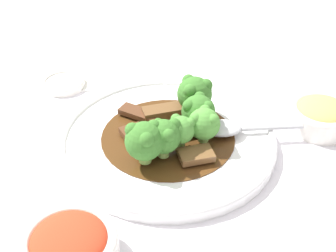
{
  "coord_description": "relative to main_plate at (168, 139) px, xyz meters",
  "views": [
    {
      "loc": [
        -0.54,
        -0.07,
        0.43
      ],
      "look_at": [
        0.0,
        0.0,
        0.03
      ],
      "focal_mm": 50.0,
      "sensor_mm": 36.0,
      "label": 1
    }
  ],
  "objects": [
    {
      "name": "beef_strip_3",
      "position": [
        0.05,
        0.02,
        0.02
      ],
      "size": [
        0.05,
        0.06,
        0.01
      ],
      "color": "brown",
      "rests_on": "main_plate"
    },
    {
      "name": "broccoli_floret_1",
      "position": [
        0.06,
        -0.03,
        0.04
      ],
      "size": [
        0.05,
        0.05,
        0.06
      ],
      "color": "#7FA84C",
      "rests_on": "main_plate"
    },
    {
      "name": "main_plate",
      "position": [
        0.0,
        0.0,
        0.0
      ],
      "size": [
        0.32,
        0.32,
        0.02
      ],
      "color": "white",
      "rests_on": "ground_plane"
    },
    {
      "name": "side_bowl_kimchi",
      "position": [
        -0.22,
        0.08,
        0.01
      ],
      "size": [
        0.11,
        0.11,
        0.05
      ],
      "color": "white",
      "rests_on": "ground_plane"
    },
    {
      "name": "beef_strip_0",
      "position": [
        -0.02,
        0.04,
        0.01
      ],
      "size": [
        0.07,
        0.06,
        0.01
      ],
      "color": "#56331E",
      "rests_on": "main_plate"
    },
    {
      "name": "broccoli_floret_2",
      "position": [
        -0.05,
        -0.0,
        0.04
      ],
      "size": [
        0.05,
        0.05,
        0.06
      ],
      "color": "#8EB756",
      "rests_on": "main_plate"
    },
    {
      "name": "broccoli_floret_6",
      "position": [
        -0.01,
        -0.05,
        0.04
      ],
      "size": [
        0.05,
        0.05,
        0.05
      ],
      "color": "#8EB756",
      "rests_on": "main_plate"
    },
    {
      "name": "broccoli_floret_3",
      "position": [
        0.02,
        -0.04,
        0.04
      ],
      "size": [
        0.05,
        0.05,
        0.05
      ],
      "color": "#7FA84C",
      "rests_on": "main_plate"
    },
    {
      "name": "side_bowl_appetizer",
      "position": [
        0.08,
        -0.23,
        0.01
      ],
      "size": [
        0.1,
        0.1,
        0.04
      ],
      "color": "white",
      "rests_on": "ground_plane"
    },
    {
      "name": "beef_strip_2",
      "position": [
        0.04,
        0.05,
        0.01
      ],
      "size": [
        0.05,
        0.07,
        0.01
      ],
      "color": "#56331E",
      "rests_on": "main_plate"
    },
    {
      "name": "broccoli_floret_0",
      "position": [
        -0.03,
        0.01,
        0.03
      ],
      "size": [
        0.04,
        0.04,
        0.04
      ],
      "color": "#8EB756",
      "rests_on": "main_plate"
    },
    {
      "name": "beef_strip_4",
      "position": [
        0.0,
        -0.01,
        0.01
      ],
      "size": [
        0.05,
        0.07,
        0.01
      ],
      "color": "#56331E",
      "rests_on": "main_plate"
    },
    {
      "name": "ground_plane",
      "position": [
        0.0,
        0.0,
        -0.01
      ],
      "size": [
        4.0,
        4.0,
        0.0
      ],
      "primitive_type": "plane",
      "color": "silver"
    },
    {
      "name": "broccoli_floret_4",
      "position": [
        -0.03,
        -0.02,
        0.04
      ],
      "size": [
        0.04,
        0.04,
        0.05
      ],
      "color": "#7FA84C",
      "rests_on": "main_plate"
    },
    {
      "name": "paper_napkin",
      "position": [
        0.18,
        0.15,
        -0.01
      ],
      "size": [
        0.12,
        0.12,
        0.01
      ],
      "color": "silver",
      "rests_on": "ground_plane"
    },
    {
      "name": "beef_strip_1",
      "position": [
        -0.05,
        -0.04,
        0.01
      ],
      "size": [
        0.05,
        0.06,
        0.01
      ],
      "color": "brown",
      "rests_on": "main_plate"
    },
    {
      "name": "serving_spoon",
      "position": [
        0.02,
        -0.1,
        0.02
      ],
      "size": [
        0.07,
        0.22,
        0.01
      ],
      "color": "#B7B7BC",
      "rests_on": "main_plate"
    },
    {
      "name": "sauce_dish",
      "position": [
        0.14,
        0.2,
        -0.0
      ],
      "size": [
        0.07,
        0.07,
        0.01
      ],
      "color": "white",
      "rests_on": "ground_plane"
    },
    {
      "name": "broccoli_floret_5",
      "position": [
        -0.06,
        0.02,
        0.04
      ],
      "size": [
        0.05,
        0.05,
        0.06
      ],
      "color": "#7FA84C",
      "rests_on": "main_plate"
    }
  ]
}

